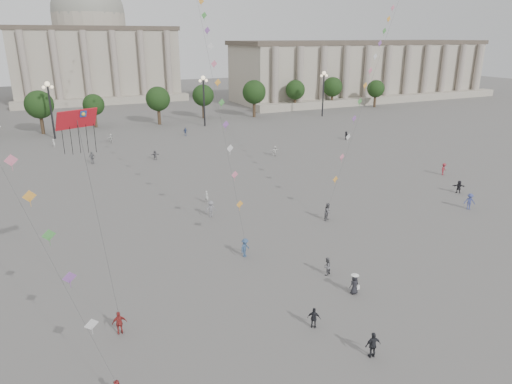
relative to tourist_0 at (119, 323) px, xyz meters
name	(u,v)px	position (x,y,z in m)	size (l,w,h in m)	color
ground	(325,308)	(13.83, -3.24, -0.81)	(360.00, 360.00, 0.00)	#5F5B59
hall_east	(363,70)	(88.83, 90.65, 7.61)	(84.00, 26.22, 17.20)	#A99E8D
hall_central	(93,51)	(13.83, 125.98, 13.42)	(48.30, 34.30, 35.50)	#A99E8D
tree_row	(125,100)	(13.83, 74.76, 4.58)	(137.12, 5.12, 8.00)	#35251A
lamp_post_mid_west	(49,100)	(-1.17, 66.76, 6.54)	(2.00, 0.90, 10.65)	#262628
lamp_post_mid_east	(204,92)	(28.83, 66.76, 6.54)	(2.00, 0.90, 10.65)	#262628
lamp_post_far_east	(324,85)	(58.83, 66.76, 6.54)	(2.00, 0.90, 10.65)	#262628
person_crowd_0	(185,132)	(22.10, 58.82, -0.01)	(0.94, 0.39, 1.60)	navy
person_crowd_3	(459,187)	(42.89, 11.20, -0.01)	(1.50, 0.48, 1.61)	black
person_crowd_4	(111,138)	(7.99, 58.64, 0.01)	(1.53, 0.49, 1.66)	silver
person_crowd_6	(211,209)	(12.34, 16.78, 0.10)	(1.18, 0.68, 1.83)	slate
person_crowd_7	(275,151)	(30.68, 37.35, 0.01)	(1.53, 0.49, 1.65)	white
person_crowd_8	(444,169)	(47.21, 17.75, 0.03)	(1.10, 0.63, 1.70)	maroon
person_crowd_9	(346,135)	(48.57, 42.69, -0.04)	(1.44, 0.46, 1.56)	black
person_crowd_10	(54,143)	(-1.62, 59.23, -0.06)	(0.55, 0.36, 1.51)	silver
person_crowd_12	(155,155)	(12.47, 43.15, -0.07)	(1.38, 0.44, 1.49)	slate
person_crowd_13	(207,197)	(13.33, 21.08, -0.07)	(0.55, 0.36, 1.50)	#B3B4B0
person_crowd_14	(470,201)	(39.43, 6.60, 0.12)	(1.21, 0.69, 1.87)	#394280
person_crowd_16	(92,158)	(3.23, 44.93, 0.13)	(1.11, 0.46, 1.89)	slate
person_crowd_19	(327,266)	(16.60, 0.82, -0.05)	(0.75, 0.58, 1.54)	#5B5B60
tourist_0	(119,323)	(0.00, 0.00, 0.00)	(0.95, 0.40, 1.63)	maroon
tourist_1	(314,318)	(11.84, -4.84, -0.07)	(0.88, 0.36, 1.49)	black
tourist_4	(373,345)	(13.50, -8.87, 0.04)	(1.01, 0.42, 1.72)	#222328
kite_flyer_1	(245,248)	(11.88, 6.64, 0.05)	(1.11, 0.64, 1.72)	#334E74
kite_flyer_2	(328,212)	(23.23, 10.66, 0.13)	(0.92, 0.72, 1.89)	#58585C
hat_person	(355,284)	(16.89, -2.49, 0.02)	(0.78, 0.60, 1.69)	black
dragon_kite	(79,133)	(-1.08, -1.13, 12.84)	(2.23, 1.33, 13.37)	#B2131C
kite_train_east	(390,18)	(41.24, 24.71, 19.95)	(33.76, 26.00, 55.80)	#3F3F3F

